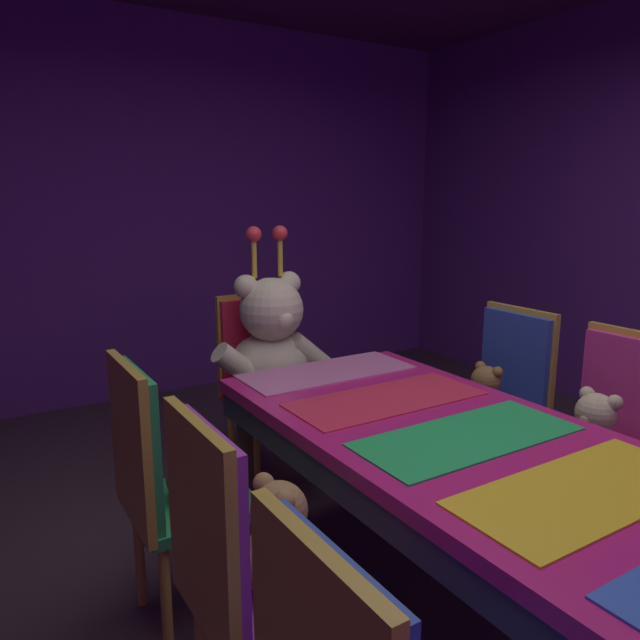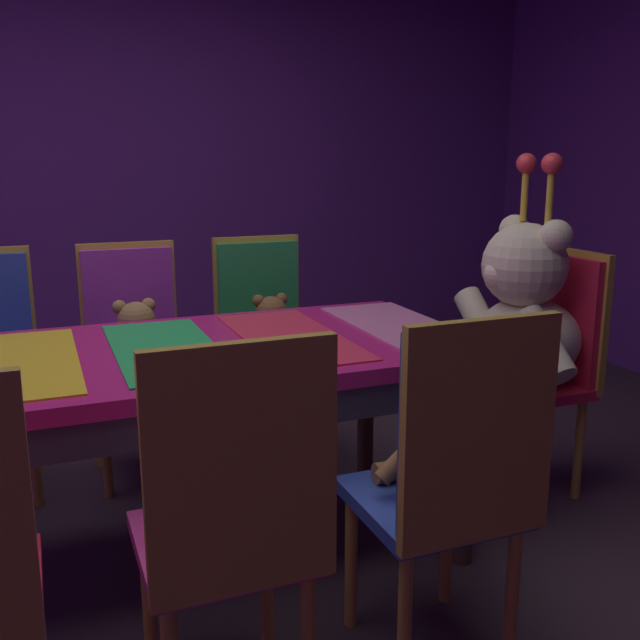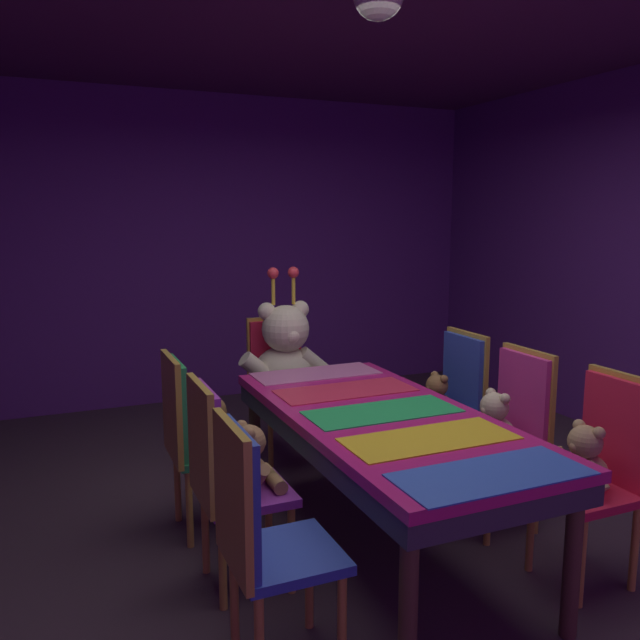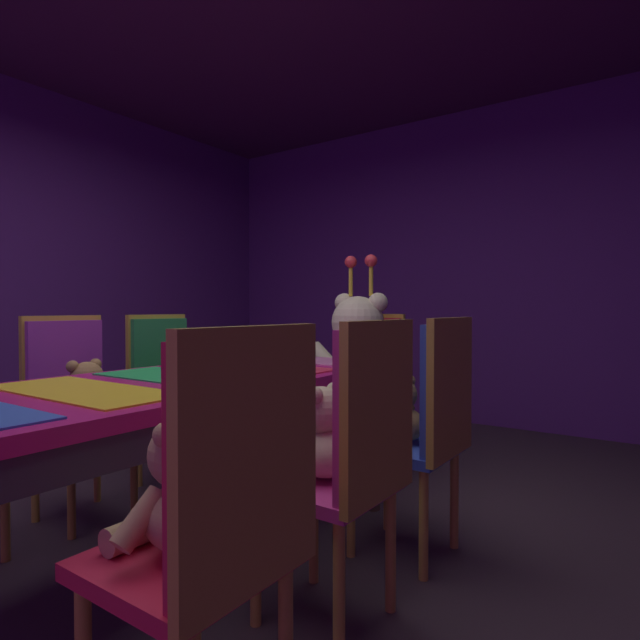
% 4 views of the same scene
% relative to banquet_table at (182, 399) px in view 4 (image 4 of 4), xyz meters
% --- Properties ---
extents(ground_plane, '(7.90, 7.90, 0.00)m').
position_rel_banquet_table_xyz_m(ground_plane, '(0.00, 0.00, -0.65)').
color(ground_plane, '#3F2D38').
extents(wall_back, '(5.20, 0.12, 2.80)m').
position_rel_banquet_table_xyz_m(wall_back, '(0.00, 3.20, 0.75)').
color(wall_back, '#59267F').
rests_on(wall_back, ground_plane).
extents(banquet_table, '(0.90, 2.02, 0.75)m').
position_rel_banquet_table_xyz_m(banquet_table, '(0.00, 0.00, 0.00)').
color(banquet_table, '#C61E72').
rests_on(banquet_table, ground_plane).
extents(chair_left_1, '(0.42, 0.41, 0.98)m').
position_rel_banquet_table_xyz_m(chair_left_1, '(-0.83, -0.00, -0.06)').
color(chair_left_1, purple).
rests_on(chair_left_1, ground_plane).
extents(teddy_left_1, '(0.26, 0.33, 0.31)m').
position_rel_banquet_table_xyz_m(teddy_left_1, '(-0.69, -0.00, -0.06)').
color(teddy_left_1, '#9E7247').
rests_on(teddy_left_1, chair_left_1).
extents(chair_left_2, '(0.42, 0.41, 0.98)m').
position_rel_banquet_table_xyz_m(chair_left_2, '(-0.85, 0.59, -0.06)').
color(chair_left_2, '#268C4C').
rests_on(chair_left_2, ground_plane).
extents(teddy_left_2, '(0.24, 0.31, 0.29)m').
position_rel_banquet_table_xyz_m(teddy_left_2, '(-0.71, 0.59, -0.07)').
color(teddy_left_2, brown).
rests_on(teddy_left_2, chair_left_2).
extents(chair_right_0, '(0.42, 0.41, 0.98)m').
position_rel_banquet_table_xyz_m(chair_right_0, '(0.86, -0.61, -0.06)').
color(chair_right_0, red).
rests_on(chair_right_0, ground_plane).
extents(teddy_right_0, '(0.26, 0.33, 0.31)m').
position_rel_banquet_table_xyz_m(teddy_right_0, '(0.71, -0.61, -0.06)').
color(teddy_right_0, tan).
rests_on(teddy_right_0, chair_right_0).
extents(chair_right_1, '(0.42, 0.41, 0.98)m').
position_rel_banquet_table_xyz_m(chair_right_1, '(0.83, -0.00, -0.06)').
color(chair_right_1, '#CC338C').
rests_on(chair_right_1, ground_plane).
extents(teddy_right_1, '(0.26, 0.33, 0.31)m').
position_rel_banquet_table_xyz_m(teddy_right_1, '(0.68, -0.00, -0.06)').
color(teddy_right_1, beige).
rests_on(teddy_right_1, chair_right_1).
extents(chair_right_2, '(0.42, 0.41, 0.98)m').
position_rel_banquet_table_xyz_m(chair_right_2, '(0.84, 0.57, -0.06)').
color(chair_right_2, '#2D47B2').
rests_on(chair_right_2, ground_plane).
extents(teddy_right_2, '(0.23, 0.30, 0.28)m').
position_rel_banquet_table_xyz_m(teddy_right_2, '(0.69, 0.57, -0.07)').
color(teddy_right_2, olive).
rests_on(teddy_right_2, chair_right_2).
extents(throne_chair, '(0.41, 0.42, 0.98)m').
position_rel_banquet_table_xyz_m(throne_chair, '(0.00, 1.54, -0.06)').
color(throne_chair, red).
rests_on(throne_chair, ground_plane).
extents(king_teddy_bear, '(0.70, 0.54, 0.90)m').
position_rel_banquet_table_xyz_m(king_teddy_bear, '(0.00, 1.37, 0.09)').
color(king_teddy_bear, beige).
rests_on(king_teddy_bear, throne_chair).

